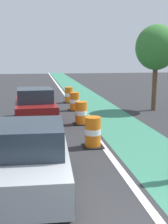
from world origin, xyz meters
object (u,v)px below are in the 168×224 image
Objects in this scene: traffic_barrel_mid at (81,113)px; traffic_barrel_back at (74,102)px; traffic_barrel_far at (69,95)px; street_tree_sidewalk at (156,48)px; parked_sedan_second at (35,106)px; parked_sedan_nearest at (29,158)px; traffic_barrel_front at (93,132)px.

traffic_barrel_mid is 3.57m from traffic_barrel_back.
street_tree_sidewalk is at bearing -37.82° from traffic_barrel_far.
parked_sedan_nearest is at bearing -91.01° from parked_sedan_second.
parked_sedan_nearest is 3.83× the size of traffic_barrel_back.
traffic_barrel_far is 0.22× the size of street_tree_sidewalk.
street_tree_sidewalk is (6.99, 2.18, 2.83)m from parked_sedan_second.
traffic_barrel_far is 6.74m from street_tree_sidewalk.
street_tree_sidewalk reaches higher than traffic_barrel_back.
traffic_barrel_front is at bearing -91.88° from traffic_barrel_mid.
traffic_barrel_mid is 6.44m from street_tree_sidewalk.
parked_sedan_nearest is 0.84× the size of street_tree_sidewalk.
traffic_barrel_back is at bearing 171.45° from street_tree_sidewalk.
parked_sedan_second reaches higher than traffic_barrel_back.
parked_sedan_second is 3.84× the size of traffic_barrel_far.
parked_sedan_nearest is at bearing -109.06° from traffic_barrel_mid.
traffic_barrel_back is 2.95m from traffic_barrel_far.
parked_sedan_second is at bearing -111.36° from traffic_barrel_far.
traffic_barrel_front is 8.65m from street_tree_sidewalk.
parked_sedan_nearest is 12.15m from street_tree_sidewalk.
traffic_barrel_back is (2.42, 10.13, -0.30)m from parked_sedan_nearest.
parked_sedan_nearest is 13.31m from traffic_barrel_far.
traffic_barrel_mid is at bearing -91.23° from traffic_barrel_far.
parked_sedan_nearest is 3.83× the size of traffic_barrel_far.
street_tree_sidewalk is at bearing 51.96° from traffic_barrel_front.
parked_sedan_second is 4.65m from traffic_barrel_front.
traffic_barrel_far is (2.41, 13.08, -0.30)m from parked_sedan_nearest.
parked_sedan_second is at bearing -162.71° from street_tree_sidewalk.
traffic_barrel_mid is at bearing 70.94° from parked_sedan_nearest.
traffic_barrel_far is at bearing 79.57° from parked_sedan_nearest.
traffic_barrel_back is (2.29, 2.88, -0.30)m from parked_sedan_second.
traffic_barrel_mid is at bearing -92.46° from traffic_barrel_back.
traffic_barrel_front is (2.03, -4.17, -0.30)m from parked_sedan_second.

